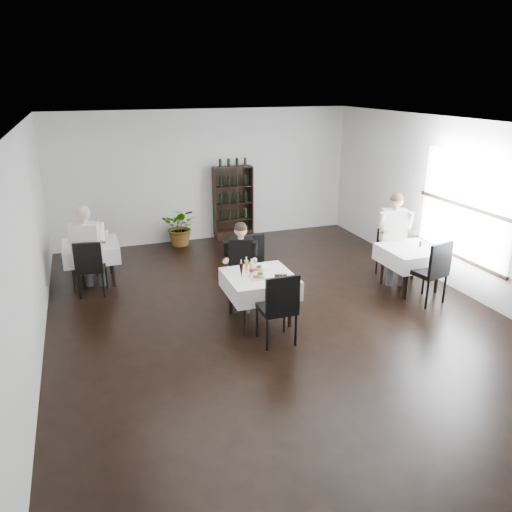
{
  "coord_description": "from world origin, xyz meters",
  "views": [
    {
      "loc": [
        -2.74,
        -6.71,
        3.61
      ],
      "look_at": [
        -0.29,
        0.2,
        1.01
      ],
      "focal_mm": 35.0,
      "sensor_mm": 36.0,
      "label": 1
    }
  ],
  "objects_px": {
    "wine_shelf": "(233,203)",
    "potted_tree": "(181,226)",
    "main_table": "(259,284)",
    "diner_main": "(241,259)"
  },
  "relations": [
    {
      "from": "diner_main",
      "to": "wine_shelf",
      "type": "bearing_deg",
      "value": 74.81
    },
    {
      "from": "wine_shelf",
      "to": "diner_main",
      "type": "height_order",
      "value": "wine_shelf"
    },
    {
      "from": "main_table",
      "to": "potted_tree",
      "type": "xyz_separation_m",
      "value": [
        -0.39,
        4.17,
        -0.18
      ]
    },
    {
      "from": "potted_tree",
      "to": "wine_shelf",
      "type": "bearing_deg",
      "value": 6.3
    },
    {
      "from": "wine_shelf",
      "to": "main_table",
      "type": "relative_size",
      "value": 1.7
    },
    {
      "from": "main_table",
      "to": "diner_main",
      "type": "relative_size",
      "value": 0.71
    },
    {
      "from": "potted_tree",
      "to": "diner_main",
      "type": "bearing_deg",
      "value": -85.41
    },
    {
      "from": "main_table",
      "to": "diner_main",
      "type": "xyz_separation_m",
      "value": [
        -0.11,
        0.61,
        0.22
      ]
    },
    {
      "from": "wine_shelf",
      "to": "potted_tree",
      "type": "height_order",
      "value": "wine_shelf"
    },
    {
      "from": "main_table",
      "to": "diner_main",
      "type": "bearing_deg",
      "value": 99.76
    }
  ]
}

